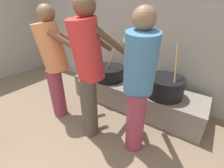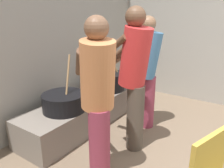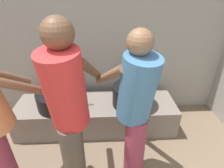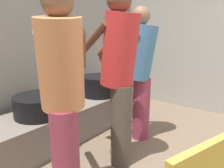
{
  "view_description": "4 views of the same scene",
  "coord_description": "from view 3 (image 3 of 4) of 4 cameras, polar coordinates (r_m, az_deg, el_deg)",
  "views": [
    {
      "loc": [
        1.54,
        0.2,
        1.5
      ],
      "look_at": [
        0.55,
        1.63,
        0.61
      ],
      "focal_mm": 24.15,
      "sensor_mm": 36.0,
      "label": 1
    },
    {
      "loc": [
        -1.64,
        0.2,
        1.56
      ],
      "look_at": [
        0.44,
        1.62,
        0.74
      ],
      "focal_mm": 35.72,
      "sensor_mm": 36.0,
      "label": 2
    },
    {
      "loc": [
        0.74,
        0.2,
        1.78
      ],
      "look_at": [
        0.8,
        1.65,
        0.96
      ],
      "focal_mm": 28.49,
      "sensor_mm": 36.0,
      "label": 3
    },
    {
      "loc": [
        -1.09,
        0.2,
        1.26
      ],
      "look_at": [
        0.5,
        1.44,
        0.76
      ],
      "focal_mm": 34.59,
      "sensor_mm": 36.0,
      "label": 4
    }
  ],
  "objects": [
    {
      "name": "block_enclosure_rear",
      "position": [
        2.65,
        -19.48,
        15.47
      ],
      "size": [
        5.29,
        0.2,
        2.44
      ],
      "primitive_type": "cube",
      "color": "#9E998E",
      "rests_on": "ground_plane"
    },
    {
      "name": "hearth_ledge",
      "position": [
        2.53,
        -5.0,
        -9.67
      ],
      "size": [
        2.12,
        0.6,
        0.39
      ],
      "primitive_type": "cube",
      "color": "slate",
      "rests_on": "ground_plane"
    },
    {
      "name": "cooking_pot_main",
      "position": [
        2.39,
        -16.91,
        -4.52
      ],
      "size": [
        0.53,
        0.53,
        0.67
      ],
      "color": "black",
      "rests_on": "hearth_ledge"
    },
    {
      "name": "cooking_pot_secondary",
      "position": [
        2.32,
        6.5,
        -3.56
      ],
      "size": [
        0.51,
        0.51,
        0.72
      ],
      "color": "black",
      "rests_on": "hearth_ledge"
    },
    {
      "name": "cook_in_blue_shirt",
      "position": [
        1.56,
        7.61,
        -6.85
      ],
      "size": [
        0.58,
        0.71,
        1.52
      ],
      "color": "#8C3347",
      "rests_on": "ground_plane"
    },
    {
      "name": "cook_in_red_shirt",
      "position": [
        1.44,
        -13.83,
        -7.91
      ],
      "size": [
        0.44,
        0.72,
        1.62
      ],
      "color": "#4C4238",
      "rests_on": "ground_plane"
    }
  ]
}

